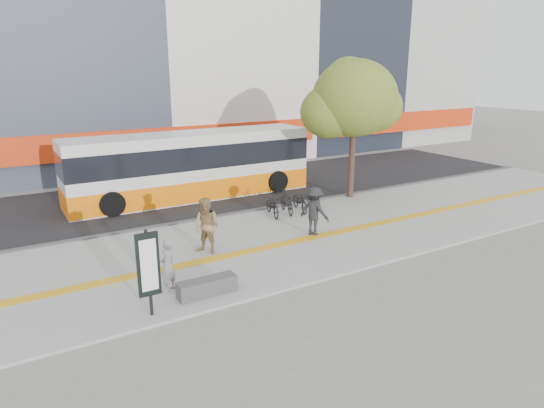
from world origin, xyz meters
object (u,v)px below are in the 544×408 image
bus (192,167)px  seated_woman (167,265)px  pedestrian_dark (314,211)px  pedestrian_tan (207,226)px  signboard (148,266)px  street_tree (352,100)px  bench (207,287)px

bus → seated_woman: 9.94m
bus → pedestrian_dark: (1.76, -7.24, -0.51)m
bus → pedestrian_tan: bus is taller
pedestrian_tan → pedestrian_dark: 4.05m
seated_woman → bus: bearing=-146.5°
seated_woman → signboard: bearing=22.1°
bus → seated_woman: bus is taller
street_tree → bus: street_tree is taller
bus → seated_woman: size_ratio=7.57×
seated_woman → pedestrian_tan: 2.83m
bus → pedestrian_dark: size_ratio=6.40×
bench → pedestrian_dark: 5.83m
street_tree → bus: size_ratio=0.56×
signboard → street_tree: street_tree is taller
bench → bus: bearing=70.3°
street_tree → pedestrian_dark: street_tree is taller
seated_woman → pedestrian_dark: (6.04, 1.70, 0.14)m
signboard → bus: 11.22m
street_tree → signboard: bearing=-150.9°
signboard → pedestrian_dark: signboard is taller
bench → seated_woman: seated_woman is taller
bench → street_tree: (9.78, 6.02, 4.21)m
street_tree → seated_woman: street_tree is taller
street_tree → bus: (-6.30, 3.68, -3.04)m
bench → pedestrian_tan: (1.21, 2.75, 0.70)m
pedestrian_tan → pedestrian_dark: size_ratio=1.05×
bench → bus: (3.48, 9.70, 1.16)m
pedestrian_tan → seated_woman: bearing=-78.8°
bus → seated_woman: (-4.28, -8.94, -0.65)m
seated_woman → pedestrian_tan: pedestrian_tan is taller
seated_woman → street_tree: bearing=175.5°
bench → street_tree: bearing=31.6°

